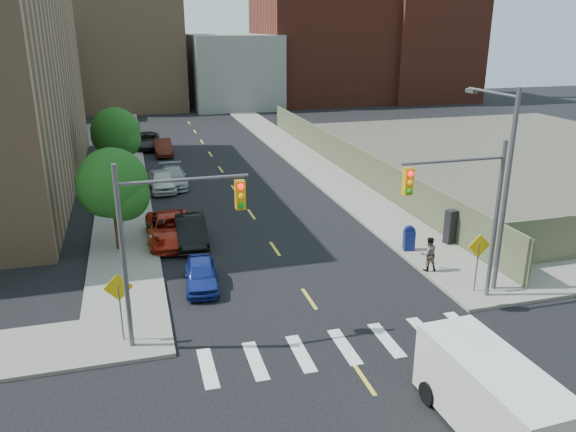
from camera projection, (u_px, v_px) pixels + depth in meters
ground at (389, 415)px, 17.20m from camera, size 160.00×160.00×0.00m
sidewalk_nw at (123, 150)px, 52.99m from camera, size 3.50×73.00×0.15m
sidewalk_ne at (281, 142)px, 56.95m from camera, size 3.50×73.00×0.15m
fence_north at (348, 158)px, 44.75m from camera, size 0.12×44.00×2.50m
gravel_lot at (526, 154)px, 51.68m from camera, size 36.00×42.00×0.06m
bg_bldg_west at (5, 68)px, 73.38m from camera, size 14.00×18.00×12.00m
bg_bldg_midwest at (131, 53)px, 78.81m from camera, size 14.00×16.00×15.00m
bg_bldg_center at (232, 71)px, 81.38m from camera, size 12.00×16.00×10.00m
bg_bldg_east at (319, 48)px, 85.82m from camera, size 18.00×18.00×16.00m
bg_bldg_fareast at (420, 40)px, 87.77m from camera, size 14.00×16.00×18.00m
smokestack at (446, 6)px, 87.17m from camera, size 1.80×1.80×28.00m
signal_nw at (166, 230)px, 19.66m from camera, size 4.59×0.30×7.00m
signal_ne at (466, 202)px, 22.73m from camera, size 4.59×0.30×7.00m
streetlight_ne at (502, 176)px, 23.89m from camera, size 0.25×3.70×9.00m
warn_sign_nw at (119, 295)px, 20.47m from camera, size 1.06×0.06×2.83m
warn_sign_ne at (478, 252)px, 24.31m from camera, size 1.06×0.06×2.83m
warn_sign_midwest at (120, 193)px, 32.77m from camera, size 1.06×0.06×2.83m
tree_west_near at (113, 187)px, 28.63m from camera, size 3.66×3.64×5.52m
tree_west_far at (116, 135)px, 42.30m from camera, size 3.66×3.64×5.52m
parked_car_blue at (201, 274)px, 25.45m from camera, size 1.80×3.79×1.25m
parked_car_black at (191, 231)px, 30.45m from camera, size 1.73×4.61×1.51m
parked_car_red at (171, 229)px, 30.74m from camera, size 2.59×5.43×1.49m
parked_car_silver at (173, 177)px, 41.34m from camera, size 2.00×4.81×1.39m
parked_car_white at (162, 181)px, 40.26m from camera, size 1.91×4.38×1.47m
parked_car_maroon at (163, 147)px, 51.16m from camera, size 1.59×4.39×1.44m
parked_car_grey at (147, 141)px, 54.00m from camera, size 2.62×5.44×1.49m
cargo_van at (488, 392)px, 16.26m from camera, size 2.34×5.26×2.37m
mailbox at (409, 238)px, 29.22m from camera, size 0.62×0.51×1.35m
payphone at (450, 227)px, 30.08m from camera, size 0.64×0.57×1.85m
pedestrian_west at (151, 238)px, 28.63m from camera, size 0.62×0.74×1.72m
pedestrian_east at (429, 254)px, 26.73m from camera, size 0.86×0.69×1.69m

